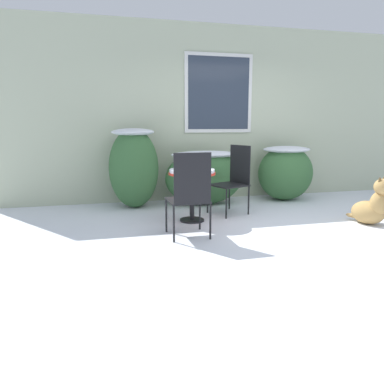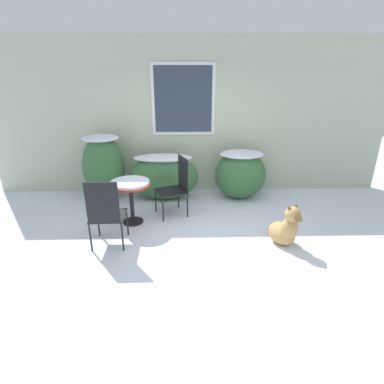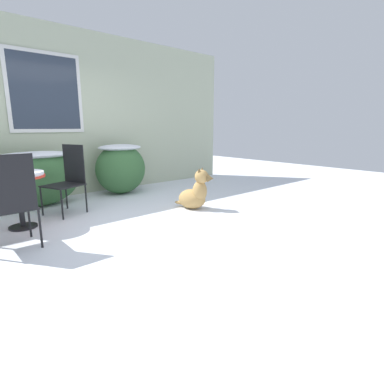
% 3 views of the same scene
% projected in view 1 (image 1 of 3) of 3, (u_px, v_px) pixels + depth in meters
% --- Properties ---
extents(ground_plane, '(16.00, 16.00, 0.00)m').
position_uv_depth(ground_plane, '(278.00, 228.00, 4.89)').
color(ground_plane, white).
extents(house_wall, '(8.00, 0.10, 3.04)m').
position_uv_depth(house_wall, '(224.00, 113.00, 6.71)').
color(house_wall, '#B2BC9E').
rests_on(house_wall, ground_plane).
extents(shrub_left, '(0.79, 0.74, 1.28)m').
position_uv_depth(shrub_left, '(134.00, 166.00, 6.01)').
color(shrub_left, '#386638').
rests_on(shrub_left, ground_plane).
extents(shrub_middle, '(1.34, 0.61, 0.91)m').
position_uv_depth(shrub_middle, '(205.00, 176.00, 6.26)').
color(shrub_middle, '#386638').
rests_on(shrub_middle, ground_plane).
extents(shrub_right, '(0.99, 0.78, 0.96)m').
position_uv_depth(shrub_right, '(286.00, 171.00, 6.64)').
color(shrub_right, '#386638').
rests_on(shrub_right, ground_plane).
extents(patio_table, '(0.65, 0.65, 0.73)m').
position_uv_depth(patio_table, '(192.00, 178.00, 5.15)').
color(patio_table, black).
rests_on(patio_table, ground_plane).
extents(patio_chair_near_table, '(0.61, 0.61, 1.03)m').
position_uv_depth(patio_chair_near_table, '(233.00, 178.00, 5.65)').
color(patio_chair_near_table, black).
rests_on(patio_chair_near_table, ground_plane).
extents(patio_chair_far_side, '(0.48, 0.48, 1.03)m').
position_uv_depth(patio_chair_far_side, '(190.00, 193.00, 4.38)').
color(patio_chair_far_side, black).
rests_on(patio_chair_far_side, ground_plane).
extents(dog, '(0.48, 0.66, 0.66)m').
position_uv_depth(dog, '(373.00, 207.00, 5.03)').
color(dog, tan).
rests_on(dog, ground_plane).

